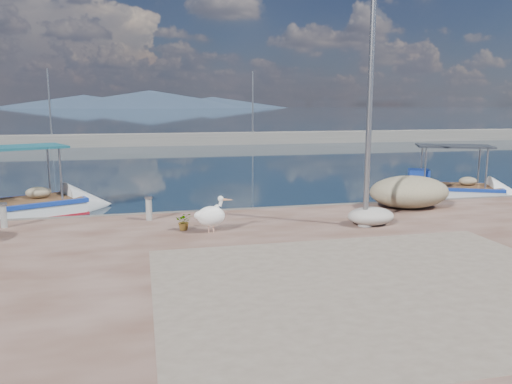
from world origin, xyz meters
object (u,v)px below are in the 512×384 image
at_px(boat_left, 16,211).
at_px(lamp_post, 369,115).
at_px(pelican, 211,215).
at_px(bollard_near, 149,207).
at_px(boat_right, 449,192).

xyz_separation_m(boat_left, lamp_post, (11.08, -5.96, 3.56)).
bearing_deg(lamp_post, pelican, 176.98).
distance_m(pelican, bollard_near, 2.61).
distance_m(boat_right, pelican, 12.92).
relative_size(boat_left, boat_right, 1.12).
bearing_deg(lamp_post, bollard_near, 160.71).
height_order(lamp_post, bollard_near, lamp_post).
xyz_separation_m(pelican, lamp_post, (4.62, -0.24, 2.80)).
height_order(boat_right, lamp_post, lamp_post).
bearing_deg(boat_left, bollard_near, -62.50).
height_order(boat_right, pelican, boat_right).
bearing_deg(lamp_post, boat_right, 40.81).
bearing_deg(boat_right, boat_left, -155.16).
xyz_separation_m(boat_right, pelican, (-11.55, -5.74, 0.78)).
bearing_deg(bollard_near, lamp_post, -19.29).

